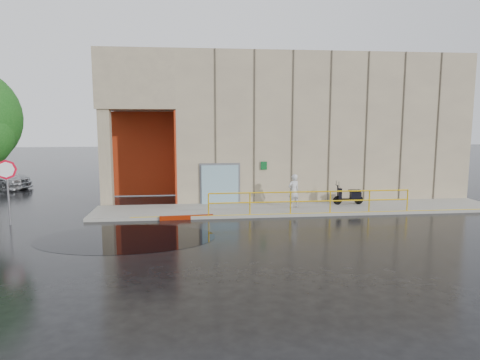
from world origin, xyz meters
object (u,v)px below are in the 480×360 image
Objects in this scene: scooter at (349,191)px; red_curb at (187,217)px; stop_sign at (7,178)px; person at (294,191)px.

red_curb is at bearing -167.89° from scooter.
scooter is 15.94m from stop_sign.
person is at bearing -171.38° from scooter.
scooter is at bearing 167.81° from person.
stop_sign is at bearing -14.37° from person.
red_curb is (-5.25, -1.37, -0.89)m from person.
person is at bearing 3.67° from stop_sign.
stop_sign is (-12.75, -1.57, 1.04)m from person.
stop_sign reaches higher than scooter.
person reaches higher than red_curb.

